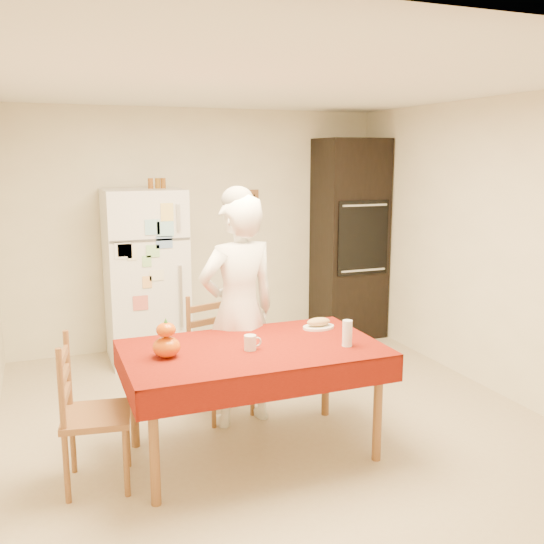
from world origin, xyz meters
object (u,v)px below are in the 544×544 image
bread_plate (318,327)px  dining_table (253,357)px  chair_far (216,351)px  oven_cabinet (349,239)px  wine_glass (347,333)px  pumpkin_lower (167,347)px  seated_woman (239,311)px  coffee_mug (250,343)px  refrigerator (146,276)px  chair_left (85,408)px

bread_plate → dining_table: bearing=-158.2°
chair_far → oven_cabinet: bearing=20.6°
dining_table → wine_glass: bearing=-19.2°
dining_table → pumpkin_lower: pumpkin_lower is taller
seated_woman → dining_table: bearing=72.0°
chair_far → wine_glass: (0.64, -0.97, 0.34)m
bread_plate → seated_woman: bearing=151.8°
coffee_mug → wine_glass: size_ratio=0.57×
dining_table → seated_woman: size_ratio=0.98×
seated_woman → coffee_mug: seated_woman is taller
refrigerator → oven_cabinet: bearing=1.2°
refrigerator → wine_glass: 2.63m
seated_woman → wine_glass: 0.90m
wine_glass → chair_far: bearing=123.4°
dining_table → wine_glass: 0.65m
refrigerator → seated_woman: bearing=-77.0°
chair_far → coffee_mug: bearing=-106.9°
seated_woman → bread_plate: seated_woman is taller
refrigerator → wine_glass: size_ratio=9.66×
refrigerator → oven_cabinet: 2.29m
refrigerator → oven_cabinet: size_ratio=0.77×
chair_left → pumpkin_lower: 0.61m
oven_cabinet → bread_plate: oven_cabinet is taller
coffee_mug → wine_glass: (0.63, -0.15, 0.04)m
refrigerator → wine_glass: refrigerator is taller
seated_woman → coffee_mug: 0.59m
refrigerator → dining_table: (0.32, -2.25, -0.16)m
oven_cabinet → dining_table: oven_cabinet is taller
chair_far → seated_woman: seated_woman is taller
pumpkin_lower → chair_far: bearing=54.8°
oven_cabinet → pumpkin_lower: 3.43m
dining_table → bread_plate: bearing=21.8°
coffee_mug → bread_plate: coffee_mug is taller
dining_table → seated_woman: 0.56m
coffee_mug → wine_glass: 0.65m
seated_woman → coffee_mug: size_ratio=17.43×
pumpkin_lower → seated_woman: bearing=38.8°
seated_woman → bread_plate: bearing=141.9°
chair_far → pumpkin_lower: 0.98m
coffee_mug → pumpkin_lower: 0.54m
pumpkin_lower → wine_glass: (1.17, -0.21, 0.02)m
coffee_mug → chair_left: bearing=178.0°
dining_table → bread_plate: 0.65m
coffee_mug → pumpkin_lower: (-0.54, 0.06, 0.02)m
coffee_mug → refrigerator: bearing=97.1°
dining_table → refrigerator: bearing=98.2°
refrigerator → coffee_mug: bearing=-82.9°
refrigerator → wine_glass: bearing=-69.5°
oven_cabinet → chair_far: (-2.00, -1.54, -0.59)m
chair_far → bread_plate: chair_far is taller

